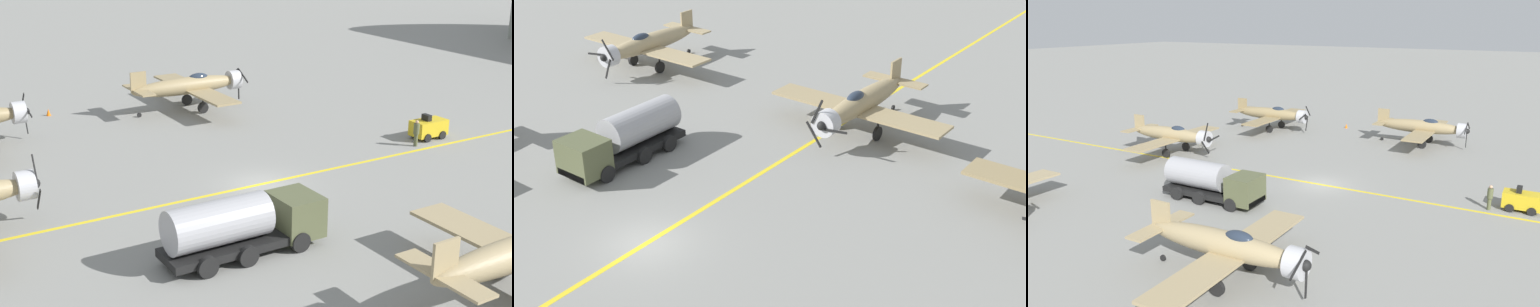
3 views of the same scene
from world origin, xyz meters
The scene contains 7 objects.
ground_plane centered at (0.00, 0.00, 0.00)m, with size 400.00×400.00×0.00m, color gray.
taxiway_stripe centered at (0.00, 0.00, 0.00)m, with size 0.30×160.00×0.01m, color yellow.
airplane_mid_left centered at (-17.64, 3.97, 2.01)m, with size 12.00×9.98×3.65m.
fuel_tanker centered at (7.43, -5.49, 1.51)m, with size 2.68×8.00×2.98m.
tow_tractor centered at (-1.73, 15.11, 0.79)m, with size 1.57×2.60×1.79m.
ground_crew_walking centered at (-0.79, 13.06, 1.02)m, with size 0.41×0.41×1.86m.
traffic_cone centered at (-21.81, -6.66, 0.28)m, with size 0.36×0.36×0.55m, color orange.
Camera 1 is at (33.92, -20.70, 15.30)m, focal length 50.00 mm.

